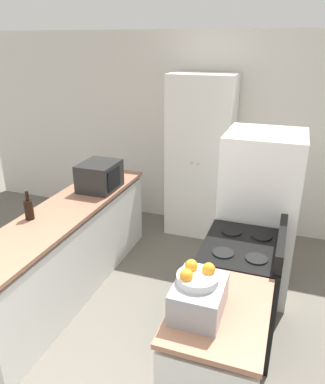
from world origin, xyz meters
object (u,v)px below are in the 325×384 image
(microwave, at_px, (100,176))
(fruit_bowl, at_px, (197,276))
(toaster_oven, at_px, (199,298))
(refrigerator, at_px, (258,215))
(pantry_cabinet, at_px, (200,158))
(wine_bottle, at_px, (29,209))
(stove, at_px, (239,291))

(microwave, bearing_deg, fruit_bowl, -46.36)
(toaster_oven, bearing_deg, refrigerator, 83.71)
(pantry_cabinet, bearing_deg, wine_bottle, -118.76)
(pantry_cabinet, xyz_separation_m, microwave, (-0.86, -1.13, 0.02))
(pantry_cabinet, distance_m, toaster_oven, 2.84)
(wine_bottle, bearing_deg, stove, 5.40)
(toaster_oven, height_order, fruit_bowl, fruit_bowl)
(wine_bottle, xyz_separation_m, fruit_bowl, (1.78, -0.71, 0.14))
(stove, relative_size, toaster_oven, 2.84)
(pantry_cabinet, relative_size, wine_bottle, 7.58)
(stove, height_order, wine_bottle, wine_bottle)
(pantry_cabinet, distance_m, fruit_bowl, 2.82)
(fruit_bowl, bearing_deg, refrigerator, 82.93)
(pantry_cabinet, distance_m, wine_bottle, 2.31)
(stove, bearing_deg, toaster_oven, -99.01)
(refrigerator, distance_m, toaster_oven, 1.72)
(pantry_cabinet, xyz_separation_m, toaster_oven, (0.69, -2.75, -0.03))
(refrigerator, relative_size, toaster_oven, 4.42)
(wine_bottle, bearing_deg, fruit_bowl, -21.60)
(toaster_oven, relative_size, fruit_bowl, 1.51)
(stove, relative_size, refrigerator, 0.64)
(stove, bearing_deg, pantry_cabinet, 114.31)
(pantry_cabinet, bearing_deg, fruit_bowl, -76.26)
(refrigerator, xyz_separation_m, fruit_bowl, (-0.21, -1.68, 0.32))
(pantry_cabinet, height_order, microwave, pantry_cabinet)
(pantry_cabinet, xyz_separation_m, stove, (0.83, -1.85, -0.58))
(microwave, relative_size, wine_bottle, 1.64)
(pantry_cabinet, height_order, refrigerator, pantry_cabinet)
(toaster_oven, xyz_separation_m, fruit_bowl, (-0.02, 0.02, 0.14))
(microwave, height_order, fruit_bowl, fruit_bowl)
(pantry_cabinet, relative_size, fruit_bowl, 8.34)
(wine_bottle, xyz_separation_m, toaster_oven, (1.80, -0.73, -0.00))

